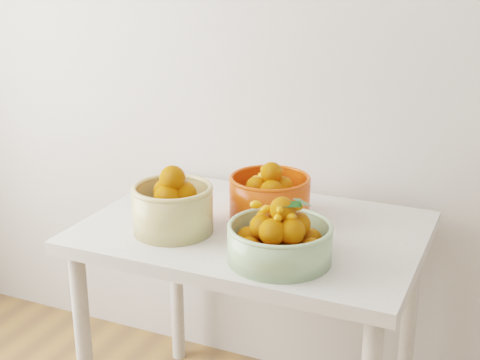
{
  "coord_description": "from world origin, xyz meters",
  "views": [
    {
      "loc": [
        0.4,
        -0.11,
        1.53
      ],
      "look_at": [
        -0.32,
        1.52,
        0.92
      ],
      "focal_mm": 50.0,
      "sensor_mm": 36.0,
      "label": 1
    }
  ],
  "objects_px": {
    "bowl_green": "(280,239)",
    "bowl_orange": "(270,196)",
    "bowl_cream": "(173,206)",
    "table": "(253,255)"
  },
  "relations": [
    {
      "from": "table",
      "to": "bowl_orange",
      "type": "xyz_separation_m",
      "value": [
        0.02,
        0.08,
        0.17
      ]
    },
    {
      "from": "table",
      "to": "bowl_green",
      "type": "bearing_deg",
      "value": -50.75
    },
    {
      "from": "table",
      "to": "bowl_cream",
      "type": "height_order",
      "value": "bowl_cream"
    },
    {
      "from": "table",
      "to": "bowl_green",
      "type": "relative_size",
      "value": 3.11
    },
    {
      "from": "bowl_green",
      "to": "bowl_orange",
      "type": "relative_size",
      "value": 1.02
    },
    {
      "from": "bowl_green",
      "to": "bowl_orange",
      "type": "bearing_deg",
      "value": 116.6
    },
    {
      "from": "bowl_cream",
      "to": "bowl_orange",
      "type": "bearing_deg",
      "value": 44.32
    },
    {
      "from": "bowl_cream",
      "to": "bowl_green",
      "type": "distance_m",
      "value": 0.36
    },
    {
      "from": "bowl_green",
      "to": "bowl_orange",
      "type": "distance_m",
      "value": 0.3
    },
    {
      "from": "bowl_cream",
      "to": "table",
      "type": "bearing_deg",
      "value": 32.9
    }
  ]
}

